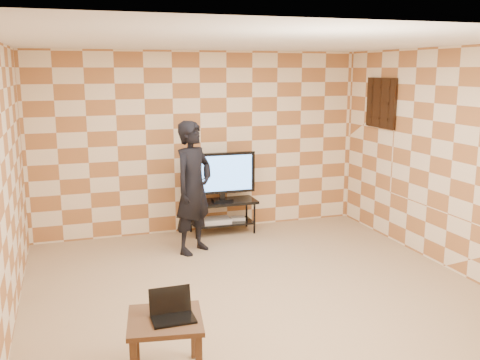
# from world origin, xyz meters

# --- Properties ---
(floor) EXTENTS (5.00, 5.00, 0.00)m
(floor) POSITION_xyz_m (0.00, 0.00, 0.00)
(floor) COLOR tan
(floor) RESTS_ON ground
(wall_back) EXTENTS (5.00, 0.02, 2.70)m
(wall_back) POSITION_xyz_m (0.00, 2.50, 1.35)
(wall_back) COLOR beige
(wall_back) RESTS_ON ground
(wall_front) EXTENTS (5.00, 0.02, 2.70)m
(wall_front) POSITION_xyz_m (0.00, -2.50, 1.35)
(wall_front) COLOR beige
(wall_front) RESTS_ON ground
(wall_left) EXTENTS (0.02, 5.00, 2.70)m
(wall_left) POSITION_xyz_m (-2.50, 0.00, 1.35)
(wall_left) COLOR beige
(wall_left) RESTS_ON ground
(wall_right) EXTENTS (0.02, 5.00, 2.70)m
(wall_right) POSITION_xyz_m (2.50, 0.00, 1.35)
(wall_right) COLOR beige
(wall_right) RESTS_ON ground
(ceiling) EXTENTS (5.00, 5.00, 0.02)m
(ceiling) POSITION_xyz_m (0.00, 0.00, 2.70)
(ceiling) COLOR white
(ceiling) RESTS_ON wall_back
(wall_art) EXTENTS (0.04, 0.72, 0.72)m
(wall_art) POSITION_xyz_m (2.47, 1.55, 1.95)
(wall_art) COLOR black
(wall_art) RESTS_ON wall_right
(tv_stand) EXTENTS (1.02, 0.46, 0.50)m
(tv_stand) POSITION_xyz_m (0.25, 2.22, 0.37)
(tv_stand) COLOR black
(tv_stand) RESTS_ON floor
(tv) EXTENTS (1.00, 0.19, 0.73)m
(tv) POSITION_xyz_m (0.25, 2.22, 0.90)
(tv) COLOR black
(tv) RESTS_ON tv_stand
(dvd_player) EXTENTS (0.42, 0.31, 0.07)m
(dvd_player) POSITION_xyz_m (0.15, 2.20, 0.21)
(dvd_player) COLOR silver
(dvd_player) RESTS_ON tv_stand
(game_console) EXTENTS (0.24, 0.19, 0.05)m
(game_console) POSITION_xyz_m (0.50, 2.24, 0.20)
(game_console) COLOR silver
(game_console) RESTS_ON tv_stand
(side_table) EXTENTS (0.67, 0.67, 0.50)m
(side_table) POSITION_xyz_m (-1.26, -1.35, 0.41)
(side_table) COLOR #3D2513
(side_table) RESTS_ON floor
(laptop) EXTENTS (0.34, 0.27, 0.22)m
(laptop) POSITION_xyz_m (-1.21, -1.36, 0.55)
(laptop) COLOR black
(laptop) RESTS_ON side_table
(person) EXTENTS (0.77, 0.73, 1.77)m
(person) POSITION_xyz_m (-0.35, 1.52, 0.89)
(person) COLOR black
(person) RESTS_ON floor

